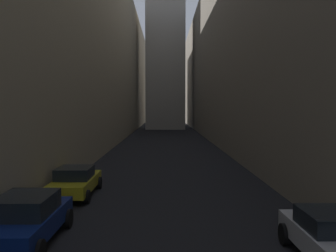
{
  "coord_description": "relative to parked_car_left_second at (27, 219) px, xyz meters",
  "views": [
    {
      "loc": [
        -0.13,
        0.89,
        4.23
      ],
      "look_at": [
        0.0,
        15.08,
        3.5
      ],
      "focal_mm": 38.92,
      "sensor_mm": 36.0,
      "label": 1
    }
  ],
  "objects": [
    {
      "name": "building_block_right",
      "position": [
        16.36,
        38.01,
        10.12
      ],
      "size": [
        12.92,
        108.0,
        21.84
      ],
      "primitive_type": "cube",
      "color": "#756B5B",
      "rests_on": "ground"
    },
    {
      "name": "building_block_left",
      "position": [
        -8.55,
        38.01,
        10.47
      ],
      "size": [
        14.91,
        108.0,
        22.53
      ],
      "primitive_type": "cube",
      "color": "gray",
      "rests_on": "ground"
    },
    {
      "name": "parked_car_left_second",
      "position": [
        0.0,
        0.0,
        0.0
      ],
      "size": [
        1.96,
        4.33,
        1.54
      ],
      "rotation": [
        0.0,
        0.0,
        1.57
      ],
      "color": "navy",
      "rests_on": "ground"
    },
    {
      "name": "ground_plane",
      "position": [
        4.4,
        36.01,
        -0.8
      ],
      "size": [
        264.0,
        264.0,
        0.0
      ],
      "primitive_type": "plane",
      "color": "black"
    },
    {
      "name": "parked_car_right_second",
      "position": [
        8.8,
        -1.47,
        -0.06
      ],
      "size": [
        1.9,
        3.92,
        1.42
      ],
      "rotation": [
        0.0,
        0.0,
        1.57
      ],
      "color": "#B7B7BC",
      "rests_on": "ground"
    },
    {
      "name": "parked_car_left_third",
      "position": [
        0.0,
        6.15,
        -0.09
      ],
      "size": [
        1.93,
        4.34,
        1.4
      ],
      "rotation": [
        0.0,
        0.0,
        1.57
      ],
      "color": "#A59919",
      "rests_on": "ground"
    }
  ]
}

